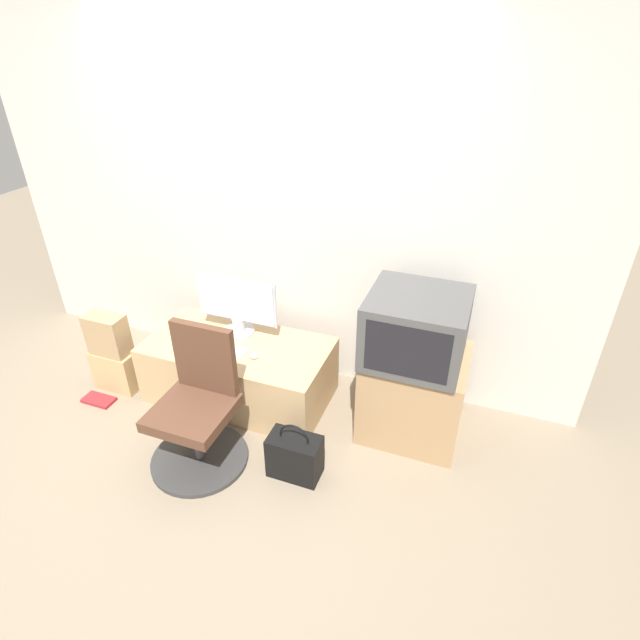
% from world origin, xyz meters
% --- Properties ---
extents(ground_plane, '(12.00, 12.00, 0.00)m').
position_xyz_m(ground_plane, '(0.00, 0.00, 0.00)').
color(ground_plane, '#7F705B').
extents(wall_back, '(4.40, 0.05, 2.60)m').
position_xyz_m(wall_back, '(0.00, 1.32, 1.30)').
color(wall_back, beige).
rests_on(wall_back, ground_plane).
extents(desk, '(1.28, 0.66, 0.44)m').
position_xyz_m(desk, '(-0.08, 0.82, 0.22)').
color(desk, tan).
rests_on(desk, ground_plane).
extents(side_stand, '(0.63, 0.57, 0.59)m').
position_xyz_m(side_stand, '(1.15, 0.91, 0.30)').
color(side_stand, '#A37F56').
rests_on(side_stand, ground_plane).
extents(main_monitor, '(0.61, 0.22, 0.43)m').
position_xyz_m(main_monitor, '(-0.15, 0.97, 0.66)').
color(main_monitor, '#B2B2B7').
rests_on(main_monitor, desk).
extents(keyboard, '(0.37, 0.12, 0.01)m').
position_xyz_m(keyboard, '(-0.16, 0.73, 0.45)').
color(keyboard, silver).
rests_on(keyboard, desk).
extents(mouse, '(0.06, 0.04, 0.03)m').
position_xyz_m(mouse, '(0.10, 0.72, 0.45)').
color(mouse, silver).
rests_on(mouse, desk).
extents(crt_tv, '(0.58, 0.55, 0.42)m').
position_xyz_m(crt_tv, '(1.12, 0.88, 0.80)').
color(crt_tv, '#474747').
rests_on(crt_tv, side_stand).
extents(office_chair, '(0.60, 0.60, 0.88)m').
position_xyz_m(office_chair, '(-0.02, 0.21, 0.34)').
color(office_chair, '#333333').
rests_on(office_chair, ground_plane).
extents(cardboard_box_lower, '(0.32, 0.17, 0.31)m').
position_xyz_m(cardboard_box_lower, '(-0.98, 0.58, 0.16)').
color(cardboard_box_lower, tan).
rests_on(cardboard_box_lower, ground_plane).
extents(cardboard_box_upper, '(0.28, 0.15, 0.30)m').
position_xyz_m(cardboard_box_upper, '(-0.98, 0.58, 0.46)').
color(cardboard_box_upper, '#A3845B').
rests_on(cardboard_box_upper, cardboard_box_lower).
extents(handbag, '(0.31, 0.18, 0.39)m').
position_xyz_m(handbag, '(0.58, 0.27, 0.14)').
color(handbag, black).
rests_on(handbag, ground_plane).
extents(book, '(0.23, 0.12, 0.02)m').
position_xyz_m(book, '(-1.01, 0.39, 0.01)').
color(book, maroon).
rests_on(book, ground_plane).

